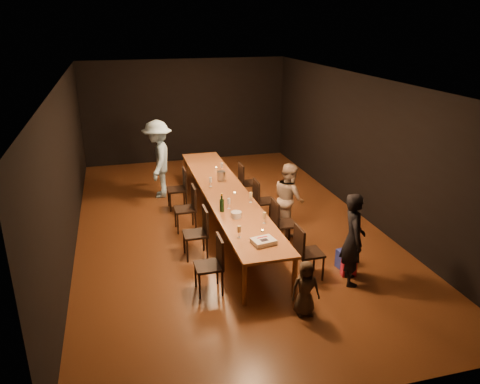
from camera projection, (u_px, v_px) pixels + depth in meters
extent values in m
plane|color=#411F10|center=(226.00, 225.00, 9.85)|extent=(10.00, 10.00, 0.00)
cube|color=black|center=(186.00, 111.00, 13.85)|extent=(6.00, 0.04, 3.00)
cube|color=black|center=(337.00, 288.00, 4.80)|extent=(6.00, 0.04, 3.00)
cube|color=black|center=(67.00, 168.00, 8.59)|extent=(0.04, 10.00, 3.00)
cube|color=black|center=(361.00, 146.00, 10.05)|extent=(0.04, 10.00, 3.00)
cube|color=silver|center=(224.00, 80.00, 8.80)|extent=(6.00, 10.00, 0.04)
cube|color=brown|center=(226.00, 193.00, 9.60)|extent=(0.90, 6.00, 0.05)
cylinder|color=brown|center=(245.00, 284.00, 7.01)|extent=(0.08, 0.08, 0.70)
cylinder|color=brown|center=(295.00, 277.00, 7.20)|extent=(0.08, 0.08, 0.70)
cylinder|color=brown|center=(185.00, 170.00, 12.25)|extent=(0.08, 0.08, 0.70)
cylinder|color=brown|center=(215.00, 168.00, 12.45)|extent=(0.08, 0.08, 0.70)
imported|color=black|center=(353.00, 239.00, 7.47)|extent=(0.51, 0.64, 1.56)
imported|color=#BFA68F|center=(289.00, 198.00, 9.31)|extent=(0.61, 0.75, 1.45)
imported|color=#96C6E8|center=(158.00, 159.00, 11.13)|extent=(0.89, 1.31, 1.87)
imported|color=#3B2F21|center=(305.00, 288.00, 6.76)|extent=(0.45, 0.32, 0.85)
cube|color=red|center=(349.00, 268.00, 7.88)|extent=(0.26, 0.16, 0.29)
cube|color=#2737A9|center=(344.00, 258.00, 8.15)|extent=(0.29, 0.22, 0.33)
cube|color=white|center=(263.00, 241.00, 7.37)|extent=(0.40, 0.34, 0.08)
cube|color=black|center=(264.00, 240.00, 7.32)|extent=(0.13, 0.11, 0.00)
cube|color=red|center=(262.00, 237.00, 7.41)|extent=(0.18, 0.06, 0.00)
cylinder|color=silver|center=(236.00, 215.00, 8.33)|extent=(0.21, 0.21, 0.11)
cylinder|color=#A3A4A8|center=(221.00, 176.00, 10.23)|extent=(0.22, 0.22, 0.20)
cylinder|color=#B2B7B2|center=(262.00, 231.00, 7.79)|extent=(0.05, 0.05, 0.03)
cylinder|color=#B2B7B2|center=(235.00, 193.00, 9.46)|extent=(0.05, 0.05, 0.03)
cylinder|color=#B2B7B2|center=(216.00, 168.00, 11.04)|extent=(0.05, 0.05, 0.03)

